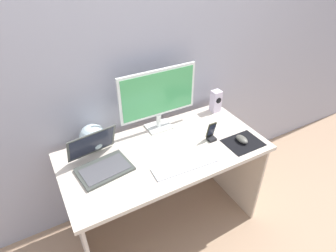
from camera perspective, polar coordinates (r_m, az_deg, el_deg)
ground_plane at (r=2.43m, az=-0.55°, el=-18.70°), size 8.00×8.00×0.00m
wall_back at (r=1.95m, az=-6.66°, el=13.37°), size 6.00×0.04×2.50m
desk at (r=1.99m, az=-0.64°, el=-8.49°), size 1.36×0.67×0.75m
monitor at (r=1.96m, az=-1.99°, el=5.97°), size 0.57×0.14×0.46m
speaker_right at (r=2.28m, az=9.62°, el=4.99°), size 0.07×0.07×0.18m
laptop at (r=1.78m, az=-13.50°, el=-6.79°), size 0.35×0.34×0.21m
fishbowl at (r=1.92m, az=-14.89°, el=-2.21°), size 0.18×0.18×0.18m
keyboard_external at (r=1.77m, az=3.51°, el=-7.78°), size 0.43×0.14×0.01m
mousepad at (r=2.01m, az=14.89°, el=-3.26°), size 0.25×0.20×0.00m
mouse at (r=2.00m, az=14.69°, el=-2.60°), size 0.06×0.10×0.04m
phone_in_dock at (r=1.97m, az=8.72°, el=-1.56°), size 0.06×0.06×0.14m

